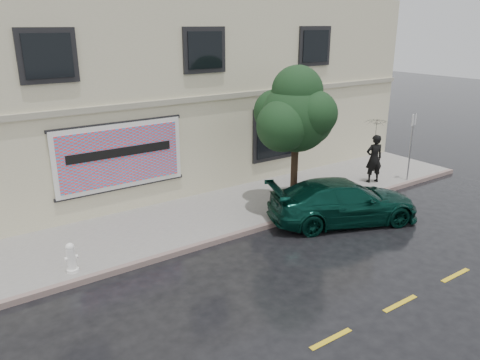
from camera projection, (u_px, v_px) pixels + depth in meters
ground at (298, 246)px, 13.34m from camera, size 90.00×90.00×0.00m
sidewalk at (234, 209)px, 15.85m from camera, size 20.00×3.50×0.15m
curb at (265, 226)px, 14.48m from camera, size 20.00×0.18×0.16m
road_marking at (400, 303)px, 10.62m from camera, size 19.00×0.12×0.01m
building at (155, 88)px, 19.23m from camera, size 20.00×8.12×7.00m
billboard at (120, 156)px, 14.78m from camera, size 4.30×0.16×2.20m
car at (343, 201)px, 14.80m from camera, size 5.21×3.72×1.39m
pedestrian at (374, 159)px, 18.03m from camera, size 0.80×0.66×1.89m
umbrella at (377, 124)px, 17.60m from camera, size 1.36×1.36×0.81m
street_tree at (296, 117)px, 14.97m from camera, size 2.28×2.28×4.20m
fire_hydrant at (71, 258)px, 11.58m from camera, size 0.32×0.30×0.78m
sign_pole at (412, 141)px, 18.03m from camera, size 0.33×0.08×2.67m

